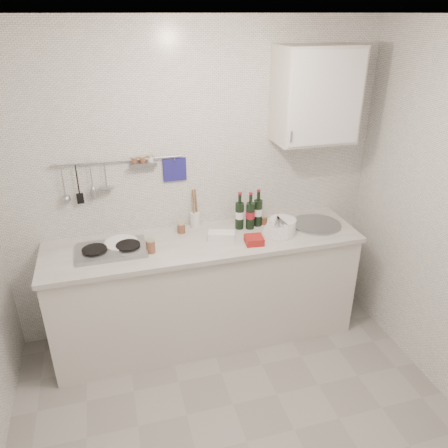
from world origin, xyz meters
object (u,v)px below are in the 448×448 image
(plate_stack_hob, at_px, (120,244))
(plate_stack_sink, at_px, (281,227))
(wine_bottles, at_px, (249,210))
(wall_cabinet, at_px, (316,95))
(utensil_crock, at_px, (195,218))

(plate_stack_hob, bearing_deg, plate_stack_sink, -4.89)
(plate_stack_hob, xyz_separation_m, wine_bottles, (1.03, 0.06, 0.14))
(wall_cabinet, bearing_deg, plate_stack_hob, -177.77)
(plate_stack_sink, height_order, utensil_crock, utensil_crock)
(wine_bottles, distance_m, utensil_crock, 0.45)
(wall_cabinet, bearing_deg, utensil_crock, 171.89)
(plate_stack_hob, xyz_separation_m, plate_stack_sink, (1.24, -0.11, 0.03))
(plate_stack_hob, distance_m, utensil_crock, 0.65)
(plate_stack_sink, relative_size, wine_bottles, 0.90)
(plate_stack_sink, distance_m, wine_bottles, 0.28)
(wine_bottles, bearing_deg, plate_stack_sink, -38.05)
(wall_cabinet, height_order, plate_stack_hob, wall_cabinet)
(plate_stack_sink, height_order, wine_bottles, wine_bottles)
(plate_stack_sink, xyz_separation_m, utensil_crock, (-0.63, 0.30, 0.03))
(utensil_crock, bearing_deg, plate_stack_hob, -162.80)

